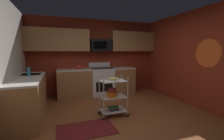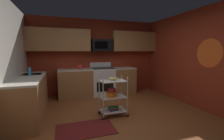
% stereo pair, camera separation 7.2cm
% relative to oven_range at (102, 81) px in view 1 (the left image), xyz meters
% --- Properties ---
extents(floor, '(4.40, 4.80, 0.04)m').
position_rel_oven_range_xyz_m(floor, '(-0.15, -2.10, -0.50)').
color(floor, brown).
rests_on(floor, ground).
extents(wall_back, '(4.52, 0.06, 2.60)m').
position_rel_oven_range_xyz_m(wall_back, '(-0.15, 0.33, 0.82)').
color(wall_back, maroon).
rests_on(wall_back, ground).
extents(wall_right, '(0.06, 4.80, 2.60)m').
position_rel_oven_range_xyz_m(wall_right, '(2.08, -2.10, 0.82)').
color(wall_right, maroon).
rests_on(wall_right, ground).
extents(wall_flower_decal, '(0.00, 0.69, 0.69)m').
position_rel_oven_range_xyz_m(wall_flower_decal, '(2.04, -2.28, 0.97)').
color(wall_flower_decal, '#E5591E').
extents(counter_run, '(3.51, 2.54, 0.92)m').
position_rel_oven_range_xyz_m(counter_run, '(-0.97, -0.55, -0.01)').
color(counter_run, '#9E6B3D').
rests_on(counter_run, ground).
extents(oven_range, '(0.76, 0.65, 1.10)m').
position_rel_oven_range_xyz_m(oven_range, '(0.00, 0.00, 0.00)').
color(oven_range, white).
rests_on(oven_range, ground).
extents(upper_cabinets, '(4.40, 0.33, 0.70)m').
position_rel_oven_range_xyz_m(upper_cabinets, '(-0.19, 0.13, 1.37)').
color(upper_cabinets, '#9E6B3D').
extents(microwave, '(0.70, 0.39, 0.40)m').
position_rel_oven_range_xyz_m(microwave, '(-0.00, 0.10, 1.22)').
color(microwave, black).
extents(rolling_cart, '(0.64, 0.39, 0.91)m').
position_rel_oven_range_xyz_m(rolling_cart, '(-0.23, -1.81, -0.03)').
color(rolling_cart, silver).
rests_on(rolling_cart, ground).
extents(fruit_bowl, '(0.27, 0.27, 0.07)m').
position_rel_oven_range_xyz_m(fruit_bowl, '(-0.23, -1.81, 0.40)').
color(fruit_bowl, silver).
rests_on(fruit_bowl, rolling_cart).
extents(mixing_bowl_large, '(0.25, 0.25, 0.11)m').
position_rel_oven_range_xyz_m(mixing_bowl_large, '(-0.27, -1.81, 0.04)').
color(mixing_bowl_large, orange).
rests_on(mixing_bowl_large, rolling_cart).
extents(mixing_bowl_small, '(0.18, 0.18, 0.08)m').
position_rel_oven_range_xyz_m(mixing_bowl_small, '(-0.27, -1.84, 0.14)').
color(mixing_bowl_small, maroon).
rests_on(mixing_bowl_small, rolling_cart).
extents(book_stack, '(0.25, 0.18, 0.08)m').
position_rel_oven_range_xyz_m(book_stack, '(-0.23, -1.81, -0.31)').
color(book_stack, '#1E4C8C').
rests_on(book_stack, rolling_cart).
extents(kettle, '(0.21, 0.18, 0.26)m').
position_rel_oven_range_xyz_m(kettle, '(-0.77, -0.00, 0.52)').
color(kettle, red).
rests_on(kettle, counter_run).
extents(dish_soap_bottle, '(0.06, 0.06, 0.20)m').
position_rel_oven_range_xyz_m(dish_soap_bottle, '(-2.07, -1.01, 0.54)').
color(dish_soap_bottle, '#2D8CBF').
rests_on(dish_soap_bottle, counter_run).
extents(floor_rug, '(1.10, 0.71, 0.01)m').
position_rel_oven_range_xyz_m(floor_rug, '(-0.95, -2.27, -0.47)').
color(floor_rug, maroon).
rests_on(floor_rug, ground).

